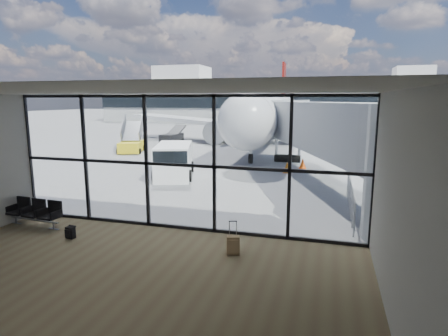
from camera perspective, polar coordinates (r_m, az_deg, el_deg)
The scene contains 21 objects.
ground at distance 51.66m, azimuth 10.65°, elevation 5.36°, with size 220.00×220.00×0.00m, color slate.
lounge_shell at distance 8.18m, azimuth -19.88°, elevation -1.99°, with size 12.02×8.01×4.51m.
glass_curtain_wall at distance 12.39m, azimuth -6.79°, elevation 0.68°, with size 12.10×0.12×4.50m.
jet_bridge at distance 18.40m, azimuth 16.44°, elevation 5.08°, with size 8.00×16.50×4.33m.
apron_railing at distance 15.22m, azimuth 18.75°, elevation -3.88°, with size 0.06×5.46×1.11m.
far_terminal at distance 73.43m, azimuth 11.94°, elevation 10.03°, with size 80.00×12.20×11.00m.
tree_0 at distance 96.99m, azimuth -15.18°, elevation 10.16°, with size 4.95×4.95×7.12m.
tree_1 at distance 94.06m, azimuth -12.01°, elevation 10.68°, with size 5.61×5.61×8.07m.
tree_2 at distance 91.43m, azimuth -8.63°, elevation 11.19°, with size 6.27×6.27×9.03m.
tree_3 at distance 89.11m, azimuth -5.04°, elevation 10.49°, with size 4.95×4.95×7.12m.
tree_4 at distance 87.15m, azimuth -1.29°, elevation 10.94°, with size 5.61×5.61×8.07m.
tree_5 at distance 85.58m, azimuth 2.63°, elevation 11.36°, with size 6.27×6.27×9.03m.
seating_row at distance 14.59m, azimuth -26.71°, elevation -5.89°, with size 2.08×0.73×0.92m.
backpack at distance 12.89m, azimuth -22.38°, elevation -9.08°, with size 0.30×0.28×0.41m.
suitcase at distance 10.73m, azimuth 1.39°, elevation -11.66°, with size 0.40×0.33×0.97m.
airliner at distance 39.60m, azimuth 7.34°, elevation 8.21°, with size 31.95×37.03×9.53m.
service_van at distance 21.25m, azimuth -7.65°, elevation 1.14°, with size 3.10×4.63×1.85m.
belt_loader at distance 37.37m, azimuth -7.90°, elevation 4.53°, with size 1.61×3.90×1.79m.
mobile_stairs at distance 32.25m, azimuth -13.92°, elevation 3.41°, with size 2.69×3.86×2.48m.
traffic_cone_a at distance 22.73m, azimuth 9.57°, elevation 0.05°, with size 0.46×0.46×0.65m.
traffic_cone_b at distance 24.43m, azimuth 11.89°, elevation 0.68°, with size 0.46×0.46×0.65m.
Camera 1 is at (4.73, -11.26, 4.31)m, focal length 30.00 mm.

